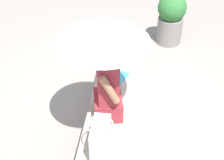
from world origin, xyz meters
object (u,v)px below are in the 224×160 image
tote_bag_canvas (115,49)px  handbag_black (101,139)px  planter_near (171,18)px  person_seated (108,84)px  magazine (117,77)px  parasol (102,32)px

tote_bag_canvas → handbag_black: bearing=-178.7°
planter_near → person_seated: bearing=162.5°
tote_bag_canvas → magazine: bearing=-171.3°
magazine → planter_near: (1.65, -0.68, -0.03)m
handbag_black → magazine: size_ratio=1.34×
parasol → planter_near: bearing=-19.3°
handbag_black → planter_near: 2.87m
parasol → magazine: bearing=-8.5°
magazine → handbag_black: bearing=-156.7°
parasol → handbag_black: (-0.60, -0.06, -0.74)m
handbag_black → magazine: 1.14m
handbag_black → tote_bag_canvas: size_ratio=1.19×
parasol → tote_bag_canvas: (0.92, -0.02, -0.78)m
parasol → planter_near: 2.49m
tote_bag_canvas → magazine: size_ratio=1.12×
tote_bag_canvas → planter_near: planter_near is taller
handbag_black → tote_bag_canvas: 1.52m
tote_bag_canvas → planter_near: bearing=-30.5°
person_seated → planter_near: (2.25, -0.71, -0.41)m
parasol → tote_bag_canvas: parasol is taller
tote_bag_canvas → planter_near: 1.47m
handbag_black → planter_near: size_ratio=0.45×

